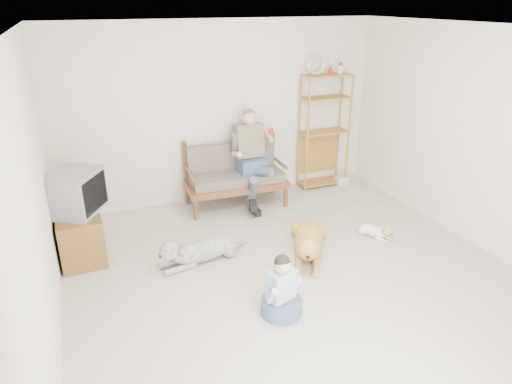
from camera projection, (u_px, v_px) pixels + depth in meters
name	position (u px, v px, depth m)	size (l,w,h in m)	color
floor	(302.00, 285.00, 5.09)	(5.50, 5.50, 0.00)	beige
ceiling	(314.00, 29.00, 4.04)	(5.50, 5.50, 0.00)	white
wall_back	(222.00, 113.00, 6.91)	(5.00, 5.00, 0.00)	silver
wall_left	(34.00, 212.00, 3.70)	(5.50, 5.50, 0.00)	silver
wall_right	(493.00, 144.00, 5.43)	(5.50, 5.50, 0.00)	silver
loveseat	(235.00, 174.00, 6.95)	(1.53, 0.77, 0.95)	brown
man	(253.00, 165.00, 6.78)	(0.56, 0.80, 1.29)	#485A84
etagere	(324.00, 130.00, 7.48)	(0.83, 0.36, 2.17)	olive
book_stack	(341.00, 180.00, 7.85)	(0.22, 0.16, 0.14)	silver
tv_stand	(80.00, 234.00, 5.57)	(0.51, 0.91, 0.60)	brown
crt_tv	(76.00, 192.00, 5.35)	(0.73, 0.78, 0.51)	slate
wall_outlet	(145.00, 189.00, 6.87)	(0.12, 0.02, 0.08)	white
golden_retriever	(308.00, 241.00, 5.65)	(0.80, 1.30, 0.43)	#C48E44
shaggy_dog	(198.00, 251.00, 5.49)	(1.25, 0.45, 0.37)	white
terrier	(377.00, 231.00, 6.08)	(0.32, 0.55, 0.22)	white
child	(282.00, 292.00, 4.56)	(0.42, 0.42, 0.67)	#485A84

